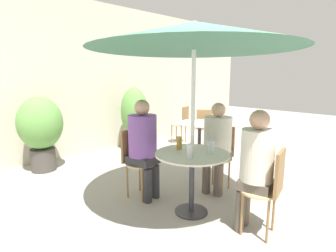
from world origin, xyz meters
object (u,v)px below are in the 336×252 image
at_px(potted_plant_0, 41,127).
at_px(umbrella, 194,36).
at_px(beer_glass_1, 190,151).
at_px(bistro_chair_2, 135,156).
at_px(beer_glass_0, 179,143).
at_px(cafe_table_near, 192,165).
at_px(bistro_chair_4, 204,125).
at_px(bistro_chair_1, 221,151).
at_px(seated_person_1, 217,140).
at_px(beer_glass_2, 211,147).
at_px(cafe_table_far, 200,129).
at_px(seated_person_0, 256,161).
at_px(potted_plant_1, 135,116).
at_px(seated_person_2, 143,141).
at_px(bistro_chair_3, 182,121).
at_px(bistro_chair_0, 269,185).

distance_m(potted_plant_0, umbrella, 2.99).
bearing_deg(beer_glass_1, bistro_chair_2, 92.45).
bearing_deg(umbrella, beer_glass_0, 90.29).
distance_m(cafe_table_near, bistro_chair_4, 2.75).
relative_size(bistro_chair_1, seated_person_1, 0.72).
xyz_separation_m(cafe_table_near, beer_glass_2, (0.15, -0.14, 0.21)).
bearing_deg(potted_plant_0, beer_glass_2, -70.89).
xyz_separation_m(bistro_chair_1, potted_plant_0, (-1.61, 2.40, 0.20)).
bearing_deg(bistro_chair_4, beer_glass_2, 93.82).
xyz_separation_m(cafe_table_far, beer_glass_1, (-1.75, -1.38, 0.21)).
relative_size(cafe_table_far, potted_plant_0, 0.70).
height_order(seated_person_0, potted_plant_1, potted_plant_1).
xyz_separation_m(seated_person_2, umbrella, (0.17, -0.67, 1.20)).
bearing_deg(beer_glass_1, potted_plant_0, 103.24).
xyz_separation_m(seated_person_0, potted_plant_0, (-0.98, 3.28, -0.01)).
distance_m(bistro_chair_3, umbrella, 3.54).
height_order(seated_person_1, umbrella, umbrella).
bearing_deg(potted_plant_0, cafe_table_near, -72.78).
bearing_deg(seated_person_0, bistro_chair_0, 90.00).
relative_size(cafe_table_near, umbrella, 0.38).
distance_m(cafe_table_far, seated_person_1, 1.43).
relative_size(bistro_chair_0, beer_glass_2, 6.16).
bearing_deg(bistro_chair_2, bistro_chair_0, -90.00).
relative_size(bistro_chair_1, bistro_chair_3, 1.00).
bearing_deg(bistro_chair_1, cafe_table_far, 129.33).
distance_m(bistro_chair_1, beer_glass_2, 0.79).
relative_size(beer_glass_1, potted_plant_1, 0.11).
bearing_deg(cafe_table_near, beer_glass_0, 90.29).
bearing_deg(bistro_chair_3, seated_person_2, 14.64).
distance_m(seated_person_0, seated_person_1, 0.97).
bearing_deg(bistro_chair_2, seated_person_0, -90.00).
distance_m(cafe_table_far, bistro_chair_0, 2.48).
distance_m(cafe_table_far, bistro_chair_3, 1.28).
distance_m(bistro_chair_1, bistro_chair_4, 2.01).
bearing_deg(seated_person_1, cafe_table_far, 125.71).
relative_size(seated_person_1, beer_glass_2, 8.54).
distance_m(seated_person_2, beer_glass_1, 0.78).
bearing_deg(bistro_chair_0, potted_plant_1, -118.28).
distance_m(bistro_chair_2, bistro_chair_3, 2.89).
bearing_deg(potted_plant_1, cafe_table_near, -111.91).
relative_size(bistro_chair_0, potted_plant_0, 0.71).
bearing_deg(beer_glass_2, seated_person_2, 111.34).
distance_m(cafe_table_far, beer_glass_1, 2.24).
distance_m(bistro_chair_1, bistro_chair_2, 1.17).
height_order(seated_person_1, beer_glass_1, seated_person_1).
bearing_deg(seated_person_1, potted_plant_1, 156.65).
height_order(bistro_chair_1, bistro_chair_4, same).
bearing_deg(potted_plant_1, bistro_chair_4, -39.55).
xyz_separation_m(cafe_table_near, bistro_chair_3, (2.22, 2.37, -0.04)).
bearing_deg(beer_glass_2, bistro_chair_3, 50.36).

